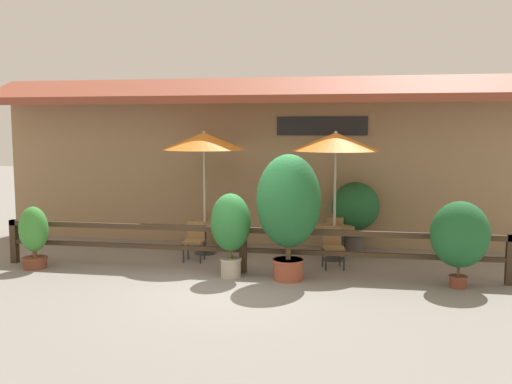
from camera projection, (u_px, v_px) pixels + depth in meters
name	position (u px, v px, depth m)	size (l,w,h in m)	color
ground_plane	(232.00, 287.00, 10.64)	(60.00, 60.00, 0.00)	gray
building_facade	(267.00, 159.00, 14.42)	(14.28, 1.49, 4.23)	#997A56
patio_railing	(243.00, 239.00, 11.59)	(10.40, 0.14, 0.95)	#3D2D1E
patio_umbrella_near	(204.00, 141.00, 13.17)	(1.95, 1.95, 2.89)	#B7B2A8
dining_table_near	(205.00, 229.00, 13.40)	(0.91, 0.91, 0.75)	olive
chair_near_streetside	(195.00, 239.00, 12.69)	(0.43, 0.43, 0.87)	olive
chair_near_wallside	(211.00, 227.00, 14.15)	(0.49, 0.49, 0.87)	olive
patio_umbrella_middle	(336.00, 142.00, 12.53)	(1.95, 1.95, 2.89)	#B7B2A8
dining_table_middle	(334.00, 234.00, 12.76)	(0.91, 0.91, 0.75)	olive
chair_middle_streetside	(333.00, 245.00, 12.04)	(0.51, 0.51, 0.87)	olive
chair_middle_wallside	(336.00, 232.00, 13.50)	(0.46, 0.46, 0.87)	olive
potted_plant_corner_fern	(231.00, 227.00, 11.23)	(0.79, 0.72, 1.68)	#B7AD99
potted_plant_small_flowering	(460.00, 235.00, 10.49)	(1.07, 0.96, 1.62)	brown
potted_plant_broad_leaf	(289.00, 205.00, 10.98)	(1.25, 1.12, 2.46)	#9E4C33
potted_plant_entrance_palm	(34.00, 235.00, 11.98)	(0.62, 0.55, 1.31)	brown
potted_plant_tall_tropical	(355.00, 208.00, 13.61)	(1.13, 1.02, 1.67)	#564C47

